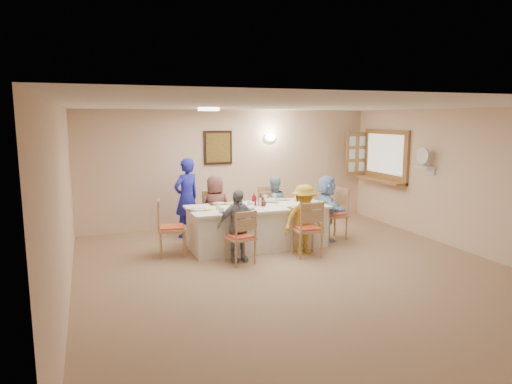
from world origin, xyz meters
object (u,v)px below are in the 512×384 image
object	(u,v)px
diner_right_end	(327,208)
chair_left_end	(172,227)
diner_back_left	(215,208)
caregiver	(187,198)
chair_right_end	(332,214)
chair_front_left	(240,236)
diner_front_right	(304,219)
condiment_ketchup	(254,199)
desk_fan	(424,159)
chair_front_right	(307,228)
dining_table	(257,226)
serving_hatch	(386,156)
chair_back_left	(214,216)
chair_back_right	(271,210)
diner_front_left	(238,226)
diner_back_right	(274,206)

from	to	relation	value
diner_right_end	chair_left_end	bearing A→B (deg)	100.78
diner_back_left	caregiver	xyz separation A→B (m)	(-0.45, 0.47, 0.15)
chair_right_end	caregiver	world-z (taller)	caregiver
chair_front_left	diner_front_right	bearing A→B (deg)	174.48
diner_front_right	condiment_ketchup	distance (m)	1.02
desk_fan	diner_back_left	world-z (taller)	desk_fan
chair_front_right	diner_front_right	xyz separation A→B (m)	(0.00, 0.12, 0.12)
dining_table	chair_left_end	bearing A→B (deg)	180.00
caregiver	condiment_ketchup	size ratio (longest dim) A/B	6.49
serving_hatch	diner_back_left	distance (m)	4.01
serving_hatch	desk_fan	world-z (taller)	serving_hatch
serving_hatch	chair_back_left	xyz separation A→B (m)	(-3.91, 0.00, -1.04)
desk_fan	chair_left_end	distance (m)	4.90
chair_front_left	chair_back_right	bearing A→B (deg)	-138.10
chair_left_end	condiment_ketchup	distance (m)	1.56
chair_right_end	diner_front_left	world-z (taller)	diner_front_left
dining_table	chair_front_left	size ratio (longest dim) A/B	2.81
chair_front_left	diner_front_right	xyz separation A→B (m)	(1.20, 0.12, 0.16)
diner_front_right	caregiver	size ratio (longest dim) A/B	0.77
diner_right_end	serving_hatch	bearing A→B (deg)	-56.30
dining_table	chair_front_left	distance (m)	1.00
diner_back_left	diner_front_left	xyz separation A→B (m)	(0.00, -1.36, -0.03)
chair_front_right	chair_right_end	bearing A→B (deg)	-135.66
chair_back_left	chair_left_end	xyz separation A→B (m)	(-0.95, -0.80, 0.03)
serving_hatch	chair_right_end	world-z (taller)	serving_hatch
chair_front_right	diner_back_right	bearing A→B (deg)	-85.76
desk_fan	condiment_ketchup	size ratio (longest dim) A/B	1.25
condiment_ketchup	diner_front_right	bearing A→B (deg)	-48.98
desk_fan	chair_front_right	size ratio (longest dim) A/B	0.31
chair_back_left	chair_right_end	xyz separation A→B (m)	(2.15, -0.80, 0.04)
serving_hatch	condiment_ketchup	world-z (taller)	serving_hatch
chair_right_end	diner_front_right	distance (m)	1.17
chair_back_right	chair_front_left	bearing A→B (deg)	-129.49
chair_left_end	diner_front_right	world-z (taller)	diner_front_right
chair_front_right	serving_hatch	bearing A→B (deg)	-145.22
diner_back_right	diner_right_end	bearing A→B (deg)	129.81
dining_table	chair_front_right	world-z (taller)	chair_front_right
chair_back_left	diner_front_right	distance (m)	1.91
diner_back_left	condiment_ketchup	xyz separation A→B (m)	(0.56, -0.62, 0.25)
desk_fan	caregiver	distance (m)	4.64
serving_hatch	chair_back_left	world-z (taller)	serving_hatch
chair_back_left	chair_front_left	world-z (taller)	chair_back_left
diner_front_left	chair_back_left	bearing A→B (deg)	84.72
chair_front_left	chair_left_end	bearing A→B (deg)	-51.33
condiment_ketchup	desk_fan	bearing A→B (deg)	-10.68
diner_front_left	diner_back_right	bearing A→B (deg)	43.30
diner_front_right	diner_right_end	size ratio (longest dim) A/B	0.97
serving_hatch	diner_front_right	distance (m)	3.21
chair_back_right	chair_front_right	world-z (taller)	chair_front_right
chair_left_end	diner_front_right	distance (m)	2.26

